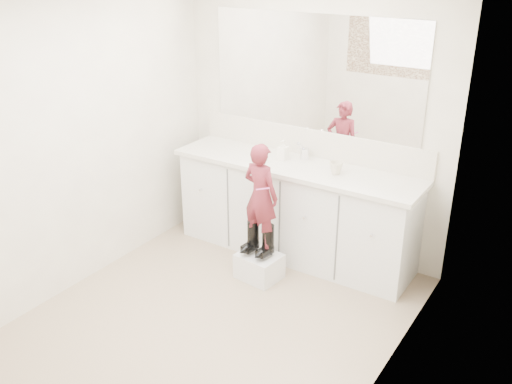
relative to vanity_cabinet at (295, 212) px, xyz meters
The scene contains 18 objects.
floor 1.30m from the vanity_cabinet, 90.00° to the right, with size 3.00×3.00×0.00m, color #917E5F.
wall_back 0.82m from the vanity_cabinet, 90.00° to the left, with size 2.60×2.60×0.00m, color beige.
wall_front 2.83m from the vanity_cabinet, 90.00° to the right, with size 2.60×2.60×0.00m, color beige.
wall_left 1.95m from the vanity_cabinet, 136.70° to the right, with size 3.00×3.00×0.00m, color beige.
wall_right 1.95m from the vanity_cabinet, 43.30° to the right, with size 3.00×3.00×0.00m, color beige.
vanity_cabinet is the anchor object (origin of this frame).
countertop 0.45m from the vanity_cabinet, 90.00° to the right, with size 2.28×0.58×0.04m, color beige.
backsplash 0.64m from the vanity_cabinet, 90.00° to the left, with size 2.28×0.03×0.25m, color beige.
mirror 1.24m from the vanity_cabinet, 90.00° to the left, with size 2.00×0.02×1.00m, color white.
dot_panel 2.98m from the vanity_cabinet, 90.00° to the right, with size 2.00×0.01×1.20m, color #472819.
faucet 0.54m from the vanity_cabinet, 90.00° to the left, with size 0.08×0.08×0.10m, color silver.
cup 0.65m from the vanity_cabinet, ahead, with size 0.11×0.11×0.11m, color beige.
soap_bottle 0.58m from the vanity_cabinet, 167.52° to the left, with size 0.08×0.08×0.18m, color white.
step_stool 0.63m from the vanity_cabinet, 93.92° to the right, with size 0.35×0.29×0.22m, color silver.
boot_left 0.54m from the vanity_cabinet, 102.06° to the right, with size 0.11×0.19×0.29m, color black, non-canonical shape.
boot_right 0.53m from the vanity_cabinet, 85.92° to the right, with size 0.11×0.19×0.29m, color black, non-canonical shape.
toddler 0.63m from the vanity_cabinet, 94.07° to the right, with size 0.33×0.21×0.89m, color #A7333B.
toothbrush 0.76m from the vanity_cabinet, 86.93° to the right, with size 0.01×0.01×0.14m, color #E358AF.
Camera 1 is at (2.24, -2.92, 2.65)m, focal length 40.00 mm.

